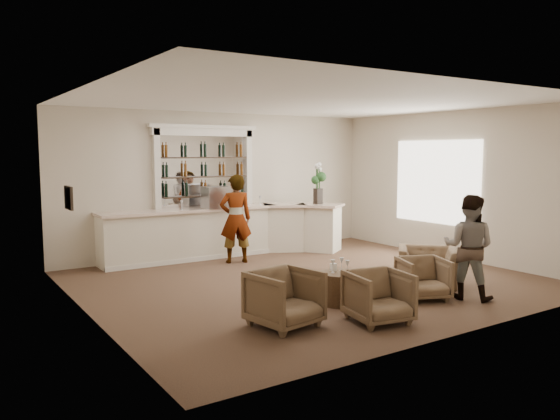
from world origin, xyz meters
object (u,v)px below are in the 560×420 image
object	(u,v)px
bar_counter	(227,231)
armchair_right	(423,278)
sommelier	(236,219)
armchair_center	(379,297)
cocktail_table	(340,288)
flower_vase	(318,181)
espresso_machine	(216,197)
guest	(469,247)
armchair_far	(427,266)
armchair_left	(285,298)

from	to	relation	value
bar_counter	armchair_right	bearing A→B (deg)	-78.98
sommelier	armchair_center	bearing A→B (deg)	102.41
cocktail_table	flower_vase	distance (m)	4.88
flower_vase	armchair_right	bearing A→B (deg)	-105.27
sommelier	espresso_machine	size ratio (longest dim) A/B	3.51
guest	flower_vase	size ratio (longest dim) A/B	1.73
armchair_right	armchair_far	xyz separation A→B (m)	(0.81, 0.63, -0.00)
armchair_far	flower_vase	xyz separation A→B (m)	(0.41, 3.82, 1.36)
cocktail_table	flower_vase	bearing A→B (deg)	57.17
armchair_right	bar_counter	bearing A→B (deg)	124.03
armchair_center	espresso_machine	size ratio (longest dim) A/B	1.48
flower_vase	espresso_machine	bearing A→B (deg)	169.08
guest	armchair_far	xyz separation A→B (m)	(0.19, 1.02, -0.52)
cocktail_table	espresso_machine	size ratio (longest dim) A/B	1.23
espresso_machine	armchair_far	bearing A→B (deg)	-63.26
espresso_machine	armchair_right	bearing A→B (deg)	-74.62
armchair_right	armchair_center	bearing A→B (deg)	-137.75
armchair_center	flower_vase	world-z (taller)	flower_vase
sommelier	flower_vase	size ratio (longest dim) A/B	1.94
armchair_left	sommelier	bearing A→B (deg)	60.35
sommelier	espresso_machine	xyz separation A→B (m)	(-0.13, 0.68, 0.42)
espresso_machine	flower_vase	bearing A→B (deg)	-10.06
cocktail_table	guest	size ratio (longest dim) A/B	0.39
bar_counter	armchair_far	size ratio (longest dim) A/B	5.55
sommelier	armchair_right	distance (m)	4.45
armchair_center	armchair_right	xyz separation A→B (m)	(1.47, 0.51, -0.03)
bar_counter	flower_vase	size ratio (longest dim) A/B	5.80
armchair_center	flower_vase	size ratio (longest dim) A/B	0.82
armchair_right	espresso_machine	bearing A→B (deg)	127.52
sommelier	guest	xyz separation A→B (m)	(1.77, -4.64, -0.10)
armchair_right	flower_vase	bearing A→B (deg)	97.74
armchair_far	flower_vase	world-z (taller)	flower_vase
guest	armchair_far	distance (m)	1.16
armchair_left	flower_vase	bearing A→B (deg)	38.81
cocktail_table	sommelier	world-z (taller)	sommelier
armchair_left	armchair_right	distance (m)	2.68
bar_counter	guest	distance (m)	5.63
armchair_left	espresso_machine	xyz separation A→B (m)	(1.40, 4.88, 0.99)
guest	espresso_machine	xyz separation A→B (m)	(-1.90, 5.32, 0.53)
bar_counter	cocktail_table	size ratio (longest dim) A/B	8.51
bar_counter	espresso_machine	xyz separation A→B (m)	(-0.30, -0.07, 0.81)
cocktail_table	armchair_right	size ratio (longest dim) A/B	0.90
sommelier	guest	distance (m)	4.97
armchair_far	cocktail_table	bearing A→B (deg)	-131.64
cocktail_table	flower_vase	xyz separation A→B (m)	(2.53, 3.92, 1.45)
espresso_machine	bar_counter	bearing A→B (deg)	14.77
cocktail_table	sommelier	distance (m)	3.79
sommelier	armchair_left	bearing A→B (deg)	86.29
bar_counter	guest	bearing A→B (deg)	-73.51
cocktail_table	armchair_center	bearing A→B (deg)	-98.64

